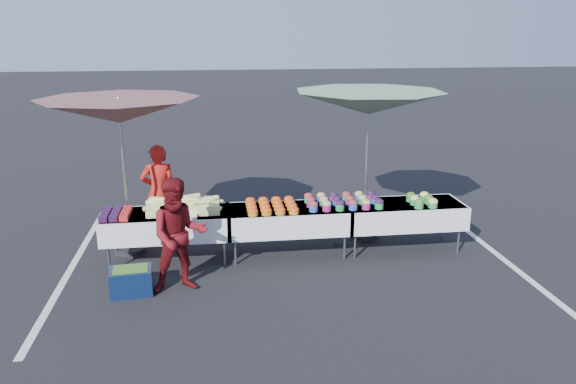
{
  "coord_description": "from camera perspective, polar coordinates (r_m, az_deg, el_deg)",
  "views": [
    {
      "loc": [
        -1.08,
        -7.98,
        3.36
      ],
      "look_at": [
        0.0,
        0.0,
        1.0
      ],
      "focal_mm": 35.0,
      "sensor_mm": 36.0,
      "label": 1
    }
  ],
  "objects": [
    {
      "name": "corn_pile",
      "position": [
        8.42,
        -10.51,
        -1.35
      ],
      "size": [
        1.16,
        0.57,
        0.26
      ],
      "color": "#CDE173",
      "rests_on": "table_left"
    },
    {
      "name": "bean_baskets",
      "position": [
        8.85,
        13.43,
        -0.78
      ],
      "size": [
        0.36,
        0.5,
        0.15
      ],
      "color": "#249347",
      "rests_on": "table_right"
    },
    {
      "name": "umbrella_left",
      "position": [
        8.56,
        -16.77,
        7.8
      ],
      "size": [
        2.62,
        2.62,
        2.41
      ],
      "rotation": [
        0.0,
        0.0,
        0.11
      ],
      "color": "black",
      "rests_on": "ground"
    },
    {
      "name": "storage_bin",
      "position": [
        7.72,
        -15.63,
        -8.64
      ],
      "size": [
        0.57,
        0.44,
        0.35
      ],
      "rotation": [
        0.0,
        0.0,
        0.09
      ],
      "color": "#0B193A",
      "rests_on": "ground"
    },
    {
      "name": "umbrella_right",
      "position": [
        8.94,
        8.21,
        8.85
      ],
      "size": [
        2.98,
        2.98,
        2.45
      ],
      "rotation": [
        0.0,
        0.0,
        0.29
      ],
      "color": "black",
      "rests_on": "ground"
    },
    {
      "name": "carrot_bowls",
      "position": [
        8.41,
        -1.68,
        -1.39
      ],
      "size": [
        0.75,
        0.69,
        0.11
      ],
      "color": "orange",
      "rests_on": "table_center"
    },
    {
      "name": "table_center",
      "position": [
        8.51,
        0.0,
        -2.69
      ],
      "size": [
        1.86,
        0.81,
        0.75
      ],
      "color": "white",
      "rests_on": "ground"
    },
    {
      "name": "ground",
      "position": [
        8.72,
        0.0,
        -6.32
      ],
      "size": [
        80.0,
        80.0,
        0.0
      ],
      "primitive_type": "plane",
      "color": "black"
    },
    {
      "name": "vendor",
      "position": [
        9.4,
        -12.95,
        0.02
      ],
      "size": [
        0.61,
        0.44,
        1.57
      ],
      "primitive_type": "imported",
      "rotation": [
        0.0,
        0.0,
        3.25
      ],
      "color": "red",
      "rests_on": "ground"
    },
    {
      "name": "stripe_right",
      "position": [
        9.65,
        19.26,
        -4.98
      ],
      "size": [
        0.1,
        5.0,
        0.0
      ],
      "primitive_type": "cube",
      "color": "silver",
      "rests_on": "ground"
    },
    {
      "name": "table_left",
      "position": [
        8.48,
        -12.17,
        -3.16
      ],
      "size": [
        1.86,
        0.81,
        0.75
      ],
      "color": "white",
      "rests_on": "ground"
    },
    {
      "name": "berry_punnets",
      "position": [
        8.44,
        -17.09,
        -2.12
      ],
      "size": [
        0.4,
        0.54,
        0.08
      ],
      "color": "black",
      "rests_on": "table_left"
    },
    {
      "name": "stripe_left",
      "position": [
        8.91,
        -21.01,
        -6.95
      ],
      "size": [
        0.1,
        5.0,
        0.0
      ],
      "primitive_type": "cube",
      "color": "silver",
      "rests_on": "ground"
    },
    {
      "name": "plastic_bags",
      "position": [
        8.11,
        -10.28,
        -2.52
      ],
      "size": [
        0.3,
        0.25,
        0.05
      ],
      "primitive_type": "cube",
      "color": "white",
      "rests_on": "table_left"
    },
    {
      "name": "customer",
      "position": [
        7.43,
        -11.02,
        -4.35
      ],
      "size": [
        0.82,
        0.68,
        1.54
      ],
      "primitive_type": "imported",
      "rotation": [
        0.0,
        0.0,
        0.14
      ],
      "color": "maroon",
      "rests_on": "ground"
    },
    {
      "name": "table_right",
      "position": [
        8.92,
        11.54,
        -2.13
      ],
      "size": [
        1.86,
        0.81,
        0.75
      ],
      "color": "white",
      "rests_on": "ground"
    },
    {
      "name": "potato_cups",
      "position": [
        8.59,
        5.63,
        -0.87
      ],
      "size": [
        1.14,
        0.58,
        0.16
      ],
      "color": "blue",
      "rests_on": "table_right"
    }
  ]
}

